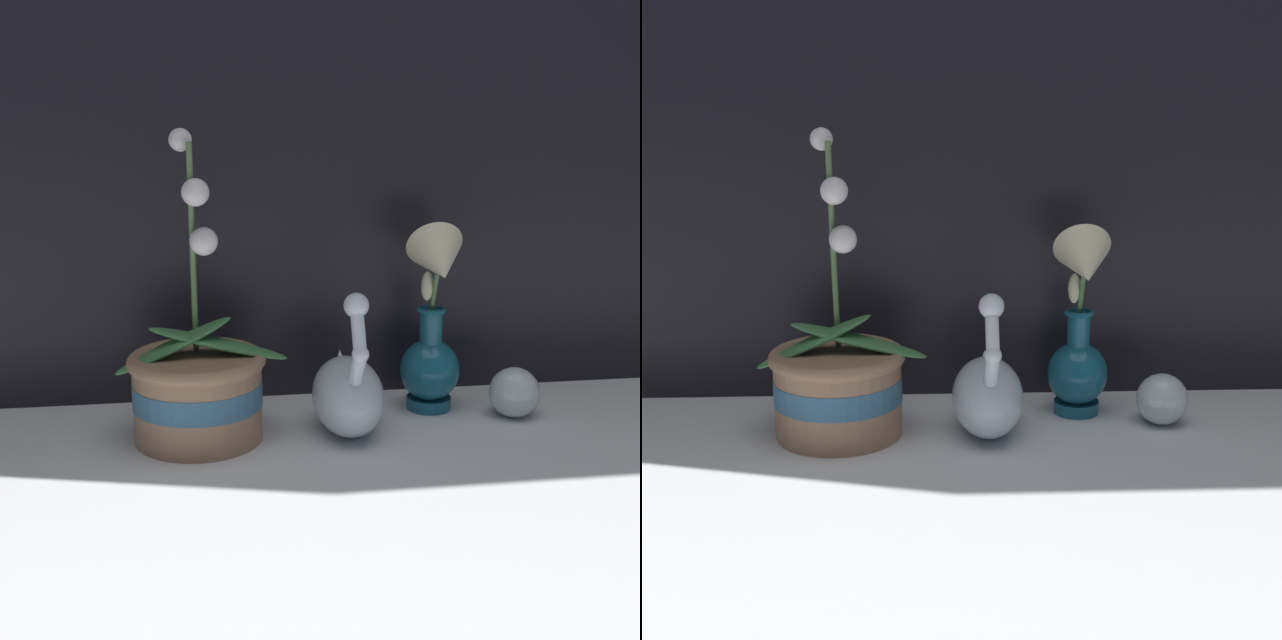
% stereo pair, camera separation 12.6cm
% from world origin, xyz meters
% --- Properties ---
extents(ground_plane, '(2.80, 2.80, 0.00)m').
position_xyz_m(ground_plane, '(0.00, 0.00, 0.00)').
color(ground_plane, white).
extents(orchid_potted_plant, '(0.24, 0.19, 0.43)m').
position_xyz_m(orchid_potted_plant, '(-0.20, 0.11, 0.08)').
color(orchid_potted_plant, '#9E7556').
rests_on(orchid_potted_plant, ground_plane).
extents(swan_figurine, '(0.10, 0.19, 0.22)m').
position_xyz_m(swan_figurine, '(0.01, 0.10, 0.06)').
color(swan_figurine, silver).
rests_on(swan_figurine, ground_plane).
extents(blue_vase, '(0.09, 0.13, 0.29)m').
position_xyz_m(blue_vase, '(0.15, 0.17, 0.12)').
color(blue_vase, '#195B75').
rests_on(blue_vase, ground_plane).
extents(glass_sphere, '(0.08, 0.08, 0.08)m').
position_xyz_m(glass_sphere, '(0.26, 0.13, 0.04)').
color(glass_sphere, silver).
rests_on(glass_sphere, ground_plane).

